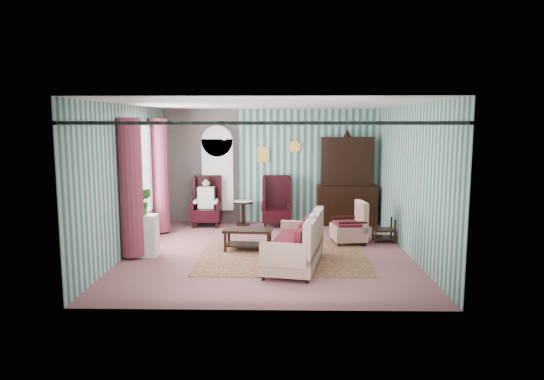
{
  "coord_description": "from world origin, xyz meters",
  "views": [
    {
      "loc": [
        0.27,
        -9.36,
        2.55
      ],
      "look_at": [
        0.07,
        0.6,
        1.17
      ],
      "focal_mm": 32.0,
      "sensor_mm": 36.0,
      "label": 1
    }
  ],
  "objects_px": {
    "wingback_left": "(206,201)",
    "nest_table": "(384,230)",
    "seated_woman": "(206,203)",
    "wingback_right": "(277,201)",
    "floral_armchair": "(349,223)",
    "coffee_table": "(248,240)",
    "sofa": "(294,236)",
    "dresser_hutch": "(347,178)",
    "round_side_table": "(243,213)",
    "bookcase": "(218,180)",
    "plant_stand": "(143,236)"
  },
  "relations": [
    {
      "from": "bookcase",
      "to": "wingback_left",
      "type": "distance_m",
      "value": 0.68
    },
    {
      "from": "round_side_table",
      "to": "nest_table",
      "type": "relative_size",
      "value": 1.11
    },
    {
      "from": "seated_woman",
      "to": "round_side_table",
      "type": "bearing_deg",
      "value": 9.46
    },
    {
      "from": "wingback_right",
      "to": "coffee_table",
      "type": "distance_m",
      "value": 2.41
    },
    {
      "from": "coffee_table",
      "to": "bookcase",
      "type": "bearing_deg",
      "value": 109.3
    },
    {
      "from": "dresser_hutch",
      "to": "coffee_table",
      "type": "height_order",
      "value": "dresser_hutch"
    },
    {
      "from": "seated_woman",
      "to": "wingback_right",
      "type": "bearing_deg",
      "value": 0.0
    },
    {
      "from": "floral_armchair",
      "to": "wingback_right",
      "type": "bearing_deg",
      "value": 34.58
    },
    {
      "from": "seated_woman",
      "to": "round_side_table",
      "type": "distance_m",
      "value": 0.96
    },
    {
      "from": "nest_table",
      "to": "plant_stand",
      "type": "xyz_separation_m",
      "value": [
        -4.87,
        -1.2,
        0.13
      ]
    },
    {
      "from": "wingback_left",
      "to": "wingback_right",
      "type": "bearing_deg",
      "value": 0.0
    },
    {
      "from": "dresser_hutch",
      "to": "floral_armchair",
      "type": "xyz_separation_m",
      "value": [
        -0.21,
        -1.96,
        -0.75
      ]
    },
    {
      "from": "bookcase",
      "to": "sofa",
      "type": "xyz_separation_m",
      "value": [
        1.83,
        -3.8,
        -0.56
      ]
    },
    {
      "from": "wingback_right",
      "to": "seated_woman",
      "type": "bearing_deg",
      "value": 180.0
    },
    {
      "from": "dresser_hutch",
      "to": "sofa",
      "type": "xyz_separation_m",
      "value": [
        -1.42,
        -3.68,
        -0.62
      ]
    },
    {
      "from": "nest_table",
      "to": "sofa",
      "type": "bearing_deg",
      "value": -136.85
    },
    {
      "from": "wingback_left",
      "to": "sofa",
      "type": "height_order",
      "value": "wingback_left"
    },
    {
      "from": "dresser_hutch",
      "to": "plant_stand",
      "type": "xyz_separation_m",
      "value": [
        -4.3,
        -3.02,
        -0.78
      ]
    },
    {
      "from": "bookcase",
      "to": "nest_table",
      "type": "bearing_deg",
      "value": -26.92
    },
    {
      "from": "dresser_hutch",
      "to": "seated_woman",
      "type": "height_order",
      "value": "dresser_hutch"
    },
    {
      "from": "sofa",
      "to": "floral_armchair",
      "type": "relative_size",
      "value": 2.24
    },
    {
      "from": "round_side_table",
      "to": "nest_table",
      "type": "height_order",
      "value": "round_side_table"
    },
    {
      "from": "wingback_left",
      "to": "coffee_table",
      "type": "relative_size",
      "value": 1.29
    },
    {
      "from": "round_side_table",
      "to": "floral_armchair",
      "type": "bearing_deg",
      "value": -37.47
    },
    {
      "from": "seated_woman",
      "to": "floral_armchair",
      "type": "distance_m",
      "value": 3.7
    },
    {
      "from": "nest_table",
      "to": "floral_armchair",
      "type": "height_order",
      "value": "floral_armchair"
    },
    {
      "from": "wingback_left",
      "to": "floral_armchair",
      "type": "bearing_deg",
      "value": -27.1
    },
    {
      "from": "coffee_table",
      "to": "nest_table",
      "type": "bearing_deg",
      "value": 14.72
    },
    {
      "from": "round_side_table",
      "to": "wingback_left",
      "type": "bearing_deg",
      "value": -170.54
    },
    {
      "from": "wingback_left",
      "to": "seated_woman",
      "type": "distance_m",
      "value": 0.04
    },
    {
      "from": "wingback_left",
      "to": "dresser_hutch",
      "type": "bearing_deg",
      "value": 4.41
    },
    {
      "from": "wingback_right",
      "to": "round_side_table",
      "type": "distance_m",
      "value": 0.92
    },
    {
      "from": "bookcase",
      "to": "wingback_right",
      "type": "bearing_deg",
      "value": -14.57
    },
    {
      "from": "nest_table",
      "to": "floral_armchair",
      "type": "bearing_deg",
      "value": -170.11
    },
    {
      "from": "nest_table",
      "to": "dresser_hutch",
      "type": "bearing_deg",
      "value": 107.39
    },
    {
      "from": "wingback_right",
      "to": "seated_woman",
      "type": "xyz_separation_m",
      "value": [
        -1.75,
        0.0,
        -0.04
      ]
    },
    {
      "from": "round_side_table",
      "to": "plant_stand",
      "type": "bearing_deg",
      "value": -120.38
    },
    {
      "from": "sofa",
      "to": "seated_woman",
      "type": "bearing_deg",
      "value": 42.32
    },
    {
      "from": "wingback_right",
      "to": "nest_table",
      "type": "height_order",
      "value": "wingback_right"
    },
    {
      "from": "wingback_left",
      "to": "sofa",
      "type": "distance_m",
      "value": 4.0
    },
    {
      "from": "bookcase",
      "to": "nest_table",
      "type": "height_order",
      "value": "bookcase"
    },
    {
      "from": "bookcase",
      "to": "round_side_table",
      "type": "height_order",
      "value": "bookcase"
    },
    {
      "from": "round_side_table",
      "to": "coffee_table",
      "type": "xyz_separation_m",
      "value": [
        0.29,
        -2.46,
        -0.08
      ]
    },
    {
      "from": "sofa",
      "to": "floral_armchair",
      "type": "bearing_deg",
      "value": -24.13
    },
    {
      "from": "seated_woman",
      "to": "coffee_table",
      "type": "height_order",
      "value": "seated_woman"
    },
    {
      "from": "plant_stand",
      "to": "sofa",
      "type": "bearing_deg",
      "value": -12.92
    },
    {
      "from": "bookcase",
      "to": "sofa",
      "type": "distance_m",
      "value": 4.26
    },
    {
      "from": "dresser_hutch",
      "to": "wingback_left",
      "type": "xyz_separation_m",
      "value": [
        -3.5,
        -0.27,
        -0.55
      ]
    },
    {
      "from": "wingback_left",
      "to": "nest_table",
      "type": "xyz_separation_m",
      "value": [
        4.07,
        -1.55,
        -0.35
      ]
    },
    {
      "from": "coffee_table",
      "to": "round_side_table",
      "type": "bearing_deg",
      "value": 96.83
    }
  ]
}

